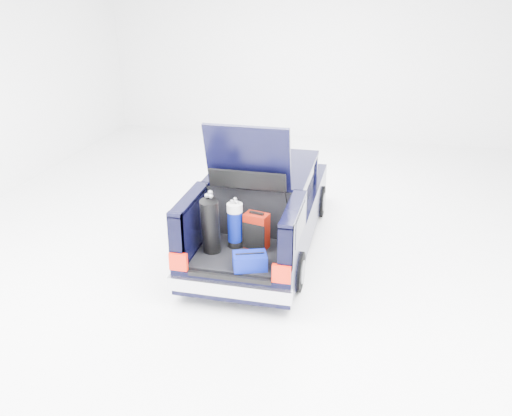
% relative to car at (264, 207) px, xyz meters
% --- Properties ---
extents(ground, '(14.00, 14.00, 0.00)m').
position_rel_car_xyz_m(ground, '(0.00, -0.11, -0.67)').
color(ground, white).
rests_on(ground, ground).
extents(car, '(1.87, 4.65, 2.47)m').
position_rel_car_xyz_m(car, '(0.00, 0.00, 0.00)').
color(car, black).
rests_on(car, ground).
extents(red_suitcase, '(0.39, 0.30, 0.59)m').
position_rel_car_xyz_m(red_suitcase, '(0.18, -1.37, 0.20)').
color(red_suitcase, '#6E0E03').
rests_on(red_suitcase, car).
extents(black_golf_bag, '(0.31, 0.42, 0.99)m').
position_rel_car_xyz_m(black_golf_bag, '(-0.43, -1.69, 0.37)').
color(black_golf_bag, black).
rests_on(black_golf_bag, car).
extents(blue_golf_bag, '(0.30, 0.30, 0.79)m').
position_rel_car_xyz_m(blue_golf_bag, '(-0.14, -1.39, 0.29)').
color(blue_golf_bag, black).
rests_on(blue_golf_bag, car).
extents(blue_duffel, '(0.55, 0.45, 0.25)m').
position_rel_car_xyz_m(blue_duffel, '(0.24, -2.01, 0.04)').
color(blue_duffel, '#040F6D').
rests_on(blue_duffel, car).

